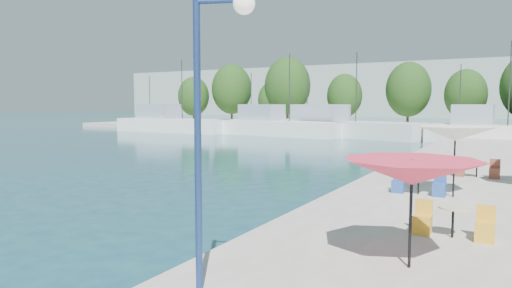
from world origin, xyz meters
The scene contains 19 objects.
quay_far centered at (-8.00, 67.00, 0.30)m, with size 90.00×16.00×0.60m, color #9D978E.
hill_west centered at (-30.00, 160.00, 8.00)m, with size 180.00×40.00×16.00m, color #99A79C.
trawler_01 centered at (-29.65, 54.40, 1.07)m, with size 17.63×5.42×10.20m.
trawler_02 centered at (-13.67, 54.95, 1.07)m, with size 17.05×6.68×10.20m.
trawler_03 centered at (-6.71, 57.73, 1.07)m, with size 21.36×10.86×10.20m.
trawler_04 centered at (9.74, 55.04, 1.07)m, with size 12.45×3.70×10.20m.
tree_01 centered at (-36.33, 68.52, 5.17)m, with size 5.35×5.35×7.91m.
tree_02 centered at (-29.79, 70.44, 6.36)m, with size 6.74×6.74×9.98m.
tree_03 centered at (-21.16, 68.71, 4.48)m, with size 4.55×4.55×6.74m.
tree_04 centered at (-18.50, 68.58, 6.60)m, with size 7.02×7.02×10.39m.
tree_05 centered at (-10.52, 71.72, 5.09)m, with size 5.25×5.25×7.78m.
tree_06 centered at (-1.30, 71.94, 5.89)m, with size 6.19×6.19×9.16m.
tree_07 centered at (6.27, 69.57, 5.05)m, with size 5.21×5.21×7.71m.
umbrella_pink centered at (10.05, 14.36, 2.50)m, with size 2.71×2.71×2.16m.
umbrella_white centered at (10.01, 22.24, 2.81)m, with size 2.61×2.61×2.46m.
cafe_table_01 centered at (10.55, 16.98, 0.89)m, with size 1.82×0.70×0.76m.
cafe_table_02 centered at (8.87, 22.11, 0.89)m, with size 1.82×0.70×0.76m.
cafe_table_03 centered at (10.42, 27.36, 0.89)m, with size 1.82×0.70×0.76m.
street_lamp centered at (7.39, 11.55, 4.09)m, with size 0.99×0.52×5.03m.
Camera 1 is at (11.72, 5.24, 3.82)m, focal length 32.00 mm.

